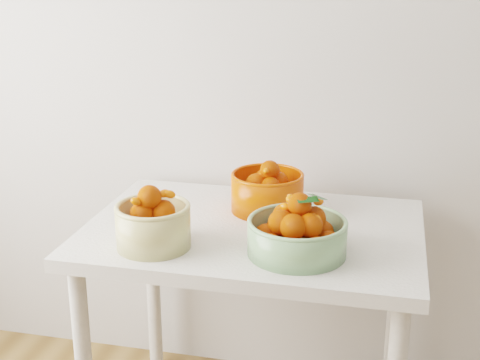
% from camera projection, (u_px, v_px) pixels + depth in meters
% --- Properties ---
extents(table, '(1.00, 0.70, 0.75)m').
position_uv_depth(table, '(253.00, 256.00, 2.03)').
color(table, silver).
rests_on(table, ground).
extents(bowl_cream, '(0.27, 0.27, 0.18)m').
position_uv_depth(bowl_cream, '(153.00, 224.00, 1.85)').
color(bowl_cream, tan).
rests_on(bowl_cream, table).
extents(bowl_green, '(0.29, 0.29, 0.17)m').
position_uv_depth(bowl_green, '(297.00, 233.00, 1.80)').
color(bowl_green, '#80AB77').
rests_on(bowl_green, table).
extents(bowl_orange, '(0.30, 0.30, 0.17)m').
position_uv_depth(bowl_orange, '(267.00, 191.00, 2.11)').
color(bowl_orange, '#E53C06').
rests_on(bowl_orange, table).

